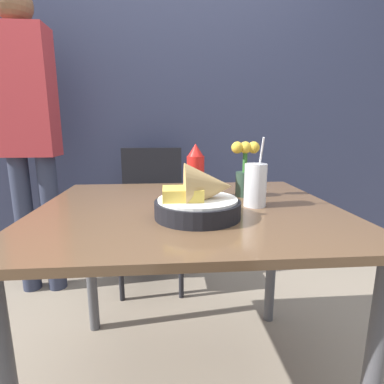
{
  "coord_description": "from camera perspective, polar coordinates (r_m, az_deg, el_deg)",
  "views": [
    {
      "loc": [
        -0.07,
        -1.02,
        1.02
      ],
      "look_at": [
        0.01,
        -0.04,
        0.81
      ],
      "focal_mm": 28.0,
      "sensor_mm": 36.0,
      "label": 1
    }
  ],
  "objects": [
    {
      "name": "wall_window",
      "position": [
        2.28,
        -3.04,
        19.18
      ],
      "size": [
        7.0,
        0.06,
        2.6
      ],
      "color": "#2D334C",
      "rests_on": "ground_plane"
    },
    {
      "name": "dining_table",
      "position": [
        1.09,
        -0.69,
        -8.01
      ],
      "size": [
        1.04,
        0.9,
        0.75
      ],
      "color": "brown",
      "rests_on": "ground_plane"
    },
    {
      "name": "chair_far_window",
      "position": [
        2.01,
        -7.59,
        -2.31
      ],
      "size": [
        0.4,
        0.4,
        0.89
      ],
      "color": "black",
      "rests_on": "ground_plane"
    },
    {
      "name": "food_basket",
      "position": [
        0.92,
        1.72,
        -1.27
      ],
      "size": [
        0.27,
        0.27,
        0.17
      ],
      "color": "black",
      "rests_on": "dining_table"
    },
    {
      "name": "ketchup_bottle",
      "position": [
        1.16,
        0.68,
        3.79
      ],
      "size": [
        0.07,
        0.07,
        0.21
      ],
      "color": "red",
      "rests_on": "dining_table"
    },
    {
      "name": "drink_cup",
      "position": [
        1.07,
        11.95,
        1.05
      ],
      "size": [
        0.08,
        0.08,
        0.24
      ],
      "color": "silver",
      "rests_on": "dining_table"
    },
    {
      "name": "flower_vase",
      "position": [
        1.21,
        10.0,
        4.22
      ],
      "size": [
        0.11,
        0.07,
        0.22
      ],
      "color": "#2D4738",
      "rests_on": "dining_table"
    },
    {
      "name": "person_standing",
      "position": [
        2.02,
        -28.85,
        10.88
      ],
      "size": [
        0.32,
        0.2,
        1.77
      ],
      "color": "#2D3347",
      "rests_on": "ground_plane"
    }
  ]
}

